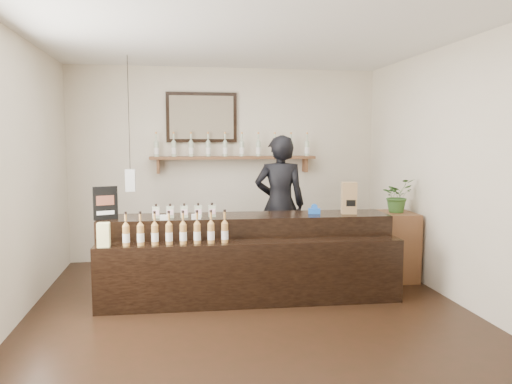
{
  "coord_description": "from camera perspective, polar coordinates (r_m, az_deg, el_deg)",
  "views": [
    {
      "loc": [
        -0.72,
        -4.85,
        1.76
      ],
      "look_at": [
        0.16,
        0.7,
        1.17
      ],
      "focal_mm": 35.0,
      "sensor_mm": 36.0,
      "label": 1
    }
  ],
  "objects": [
    {
      "name": "ground",
      "position": [
        5.21,
        -0.59,
        -13.74
      ],
      "size": [
        5.0,
        5.0,
        0.0
      ],
      "primitive_type": "plane",
      "color": "black",
      "rests_on": "ground"
    },
    {
      "name": "room_shell",
      "position": [
        4.9,
        -0.61,
        5.34
      ],
      "size": [
        5.0,
        5.0,
        5.0
      ],
      "color": "beige",
      "rests_on": "ground"
    },
    {
      "name": "back_wall_decor",
      "position": [
        7.25,
        -4.65,
        5.98
      ],
      "size": [
        2.66,
        0.96,
        1.69
      ],
      "color": "brown",
      "rests_on": "ground"
    },
    {
      "name": "counter",
      "position": [
        5.64,
        -1.04,
        -7.66
      ],
      "size": [
        3.26,
        0.95,
        1.06
      ],
      "color": "black",
      "rests_on": "ground"
    },
    {
      "name": "promo_sign",
      "position": [
        5.55,
        -16.83,
        -1.23
      ],
      "size": [
        0.25,
        0.1,
        0.36
      ],
      "color": "black",
      "rests_on": "counter"
    },
    {
      "name": "paper_bag",
      "position": [
        5.85,
        10.59,
        -0.67
      ],
      "size": [
        0.19,
        0.16,
        0.37
      ],
      "color": "olive",
      "rests_on": "counter"
    },
    {
      "name": "tape_dispenser",
      "position": [
        5.8,
        6.68,
        -2.05
      ],
      "size": [
        0.14,
        0.08,
        0.11
      ],
      "color": "blue",
      "rests_on": "counter"
    },
    {
      "name": "side_cabinet",
      "position": [
        6.58,
        15.67,
        -5.92
      ],
      "size": [
        0.44,
        0.6,
        0.85
      ],
      "color": "brown",
      "rests_on": "ground"
    },
    {
      "name": "potted_plant",
      "position": [
        6.48,
        15.82,
        -0.4
      ],
      "size": [
        0.47,
        0.44,
        0.42
      ],
      "primitive_type": "imported",
      "rotation": [
        0.0,
        0.0,
        0.35
      ],
      "color": "#345E25",
      "rests_on": "side_cabinet"
    },
    {
      "name": "shopkeeper",
      "position": [
        6.58,
        2.75,
        -0.4
      ],
      "size": [
        0.81,
        0.6,
        2.06
      ],
      "primitive_type": "imported",
      "rotation": [
        0.0,
        0.0,
        2.99
      ],
      "color": "black",
      "rests_on": "ground"
    }
  ]
}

